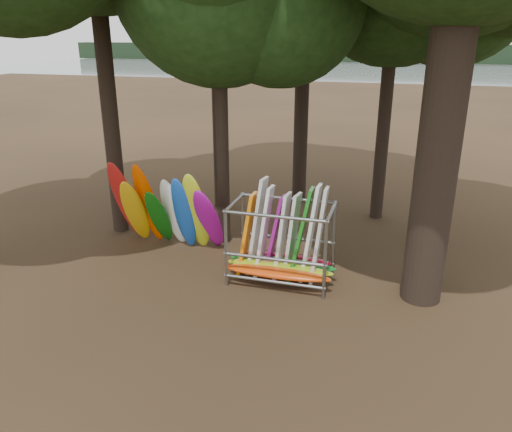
# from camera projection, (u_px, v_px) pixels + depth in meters

# --- Properties ---
(ground) EXTENTS (120.00, 120.00, 0.00)m
(ground) POSITION_uv_depth(u_px,v_px,m) (236.00, 281.00, 13.85)
(ground) COLOR #47331E
(ground) RESTS_ON ground
(lake) EXTENTS (160.00, 160.00, 0.00)m
(lake) POSITION_uv_depth(u_px,v_px,m) (376.00, 83.00, 67.85)
(lake) COLOR gray
(lake) RESTS_ON ground
(far_shore) EXTENTS (160.00, 4.00, 4.00)m
(far_shore) POSITION_uv_depth(u_px,v_px,m) (391.00, 53.00, 112.17)
(far_shore) COLOR black
(far_shore) RESTS_ON ground
(kayak_row) EXTENTS (3.61, 1.80, 3.01)m
(kayak_row) POSITION_uv_depth(u_px,v_px,m) (167.00, 211.00, 15.52)
(kayak_row) COLOR red
(kayak_row) RESTS_ON ground
(storage_rack) EXTENTS (3.08, 1.52, 2.81)m
(storage_rack) POSITION_uv_depth(u_px,v_px,m) (281.00, 245.00, 13.60)
(storage_rack) COLOR gray
(storage_rack) RESTS_ON ground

